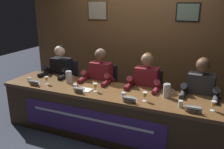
{
  "coord_description": "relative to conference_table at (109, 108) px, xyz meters",
  "views": [
    {
      "loc": [
        1.31,
        -3.01,
        2.0
      ],
      "look_at": [
        0.0,
        0.0,
        0.98
      ],
      "focal_mm": 38.33,
      "sensor_mm": 36.0,
      "label": 1
    }
  ],
  "objects": [
    {
      "name": "water_cup_far_left",
      "position": [
        -1.36,
        -0.09,
        0.26
      ],
      "size": [
        0.06,
        0.06,
        0.08
      ],
      "color": "silver",
      "rests_on": "conference_table"
    },
    {
      "name": "conference_table",
      "position": [
        0.0,
        0.0,
        0.0
      ],
      "size": [
        3.48,
        0.76,
        0.73
      ],
      "color": "brown",
      "rests_on": "ground_plane"
    },
    {
      "name": "document_stack_center_left",
      "position": [
        -0.38,
        -0.03,
        0.23
      ],
      "size": [
        0.22,
        0.17,
        0.01
      ],
      "color": "white",
      "rests_on": "conference_table"
    },
    {
      "name": "water_pitcher_right_side",
      "position": [
        0.79,
        0.19,
        0.32
      ],
      "size": [
        0.15,
        0.1,
        0.21
      ],
      "color": "silver",
      "rests_on": "conference_table"
    },
    {
      "name": "chair_far_right",
      "position": [
        1.2,
        0.67,
        -0.05
      ],
      "size": [
        0.44,
        0.44,
        0.92
      ],
      "color": "black",
      "rests_on": "ground_plane"
    },
    {
      "name": "nameplate_center_left",
      "position": [
        -0.4,
        -0.15,
        0.27
      ],
      "size": [
        0.16,
        0.06,
        0.08
      ],
      "color": "white",
      "rests_on": "conference_table"
    },
    {
      "name": "nameplate_far_right",
      "position": [
        1.17,
        -0.16,
        0.27
      ],
      "size": [
        0.2,
        0.06,
        0.08
      ],
      "color": "white",
      "rests_on": "conference_table"
    },
    {
      "name": "panelist_center_left",
      "position": [
        -0.39,
        0.47,
        0.23
      ],
      "size": [
        0.51,
        0.48,
        1.24
      ],
      "color": "black",
      "rests_on": "ground_plane"
    },
    {
      "name": "chair_center_right",
      "position": [
        0.4,
        0.67,
        -0.05
      ],
      "size": [
        0.44,
        0.44,
        0.92
      ],
      "color": "black",
      "rests_on": "ground_plane"
    },
    {
      "name": "wall_back_panelled",
      "position": [
        0.0,
        1.4,
        0.8
      ],
      "size": [
        4.68,
        0.14,
        2.6
      ],
      "color": "brown",
      "rests_on": "ground_plane"
    },
    {
      "name": "water_pitcher_left_side",
      "position": [
        -0.78,
        0.17,
        0.32
      ],
      "size": [
        0.15,
        0.1,
        0.21
      ],
      "color": "silver",
      "rests_on": "conference_table"
    },
    {
      "name": "juice_glass_center_left",
      "position": [
        -0.2,
        -0.02,
        0.31
      ],
      "size": [
        0.06,
        0.06,
        0.12
      ],
      "color": "white",
      "rests_on": "conference_table"
    },
    {
      "name": "panelist_far_right",
      "position": [
        1.2,
        0.47,
        0.23
      ],
      "size": [
        0.51,
        0.48,
        1.24
      ],
      "color": "black",
      "rests_on": "ground_plane"
    },
    {
      "name": "nameplate_center_right",
      "position": [
        0.38,
        -0.18,
        0.27
      ],
      "size": [
        0.18,
        0.06,
        0.08
      ],
      "color": "white",
      "rests_on": "conference_table"
    },
    {
      "name": "chair_center_left",
      "position": [
        -0.39,
        0.67,
        -0.05
      ],
      "size": [
        0.44,
        0.44,
        0.92
      ],
      "color": "black",
      "rests_on": "ground_plane"
    },
    {
      "name": "water_cup_far_right",
      "position": [
        1.01,
        -0.06,
        0.26
      ],
      "size": [
        0.06,
        0.06,
        0.08
      ],
      "color": "silver",
      "rests_on": "conference_table"
    },
    {
      "name": "panelist_far_left",
      "position": [
        -1.19,
        0.47,
        0.23
      ],
      "size": [
        0.51,
        0.48,
        1.24
      ],
      "color": "black",
      "rests_on": "ground_plane"
    },
    {
      "name": "ground_plane",
      "position": [
        0.01,
        0.11,
        -0.5
      ],
      "size": [
        12.0,
        12.0,
        0.0
      ],
      "primitive_type": "plane",
      "color": "#383D4C"
    },
    {
      "name": "juice_glass_center_right",
      "position": [
        0.55,
        -0.06,
        0.31
      ],
      "size": [
        0.06,
        0.06,
        0.12
      ],
      "color": "white",
      "rests_on": "conference_table"
    },
    {
      "name": "juice_glass_far_left",
      "position": [
        -1.06,
        -0.04,
        0.31
      ],
      "size": [
        0.06,
        0.06,
        0.12
      ],
      "color": "white",
      "rests_on": "conference_table"
    },
    {
      "name": "nameplate_far_left",
      "position": [
        -1.2,
        -0.16,
        0.27
      ],
      "size": [
        0.19,
        0.06,
        0.08
      ],
      "color": "white",
      "rests_on": "conference_table"
    },
    {
      "name": "juice_glass_far_right",
      "position": [
        1.38,
        -0.01,
        0.31
      ],
      "size": [
        0.06,
        0.06,
        0.12
      ],
      "color": "white",
      "rests_on": "conference_table"
    },
    {
      "name": "panelist_center_right",
      "position": [
        0.4,
        0.47,
        0.23
      ],
      "size": [
        0.51,
        0.48,
        1.24
      ],
      "color": "black",
      "rests_on": "ground_plane"
    },
    {
      "name": "water_cup_center_left",
      "position": [
        -0.52,
        -0.07,
        0.26
      ],
      "size": [
        0.06,
        0.06,
        0.08
      ],
      "color": "silver",
      "rests_on": "conference_table"
    },
    {
      "name": "water_cup_center_right",
      "position": [
        0.26,
        -0.09,
        0.26
      ],
      "size": [
        0.06,
        0.06,
        0.08
      ],
      "color": "silver",
      "rests_on": "conference_table"
    },
    {
      "name": "chair_far_left",
      "position": [
        -1.19,
        0.67,
        -0.05
      ],
      "size": [
        0.44,
        0.44,
        0.92
      ],
      "color": "black",
      "rests_on": "ground_plane"
    }
  ]
}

